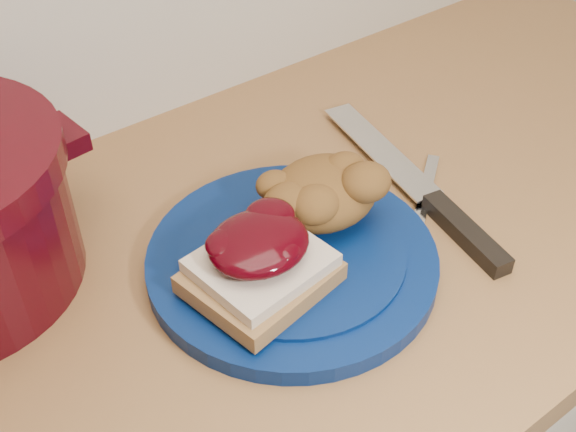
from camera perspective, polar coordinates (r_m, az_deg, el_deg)
plate at (r=0.73m, az=0.32°, el=-3.50°), size 0.32×0.32×0.02m
sandwich at (r=0.67m, az=-2.24°, el=-3.61°), size 0.14×0.13×0.06m
stuffing_mound at (r=0.74m, az=2.79°, el=1.87°), size 0.13×0.11×0.06m
chef_knife at (r=0.81m, az=11.93°, el=0.63°), size 0.09×0.34×0.02m
butter_knife at (r=0.83m, az=10.65°, el=1.18°), size 0.15×0.12×0.00m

